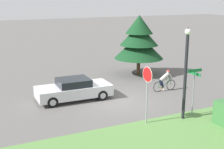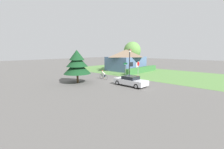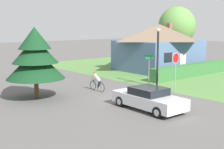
# 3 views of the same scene
# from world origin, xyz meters

# --- Properties ---
(ground_plane) EXTENTS (140.00, 140.00, 0.00)m
(ground_plane) POSITION_xyz_m (0.00, 0.00, 0.00)
(ground_plane) COLOR #5B5956
(grass_verge_right) EXTENTS (16.00, 36.00, 0.01)m
(grass_verge_right) POSITION_xyz_m (11.29, 4.00, 0.01)
(grass_verge_right) COLOR #568442
(grass_verge_right) RESTS_ON ground
(cottage_house) EXTENTS (8.90, 7.10, 5.07)m
(cottage_house) POSITION_xyz_m (11.46, 8.38, 2.57)
(cottage_house) COLOR slate
(cottage_house) RESTS_ON ground
(hedge_row) EXTENTS (11.03, 0.90, 1.18)m
(hedge_row) POSITION_xyz_m (10.54, 3.30, 0.59)
(hedge_row) COLOR #387038
(hedge_row) RESTS_ON ground
(sedan_left_lane) EXTENTS (2.02, 4.56, 1.32)m
(sedan_left_lane) POSITION_xyz_m (-1.41, -2.23, 0.64)
(sedan_left_lane) COLOR silver
(sedan_left_lane) RESTS_ON ground
(cyclist) EXTENTS (0.44, 1.76, 1.43)m
(cyclist) POSITION_xyz_m (-0.52, 3.84, 0.69)
(cyclist) COLOR black
(cyclist) RESTS_ON ground
(stop_sign) EXTENTS (0.77, 0.07, 2.89)m
(stop_sign) POSITION_xyz_m (3.62, -0.14, 2.07)
(stop_sign) COLOR gray
(stop_sign) RESTS_ON ground
(street_lamp) EXTENTS (0.30, 0.30, 4.72)m
(street_lamp) POSITION_xyz_m (3.95, 1.89, 2.71)
(street_lamp) COLOR black
(street_lamp) RESTS_ON ground
(street_name_sign) EXTENTS (0.90, 0.90, 2.53)m
(street_name_sign) POSITION_xyz_m (3.78, 2.63, 1.77)
(street_name_sign) COLOR gray
(street_name_sign) RESTS_ON ground
(conifer_tall_near) EXTENTS (3.88, 3.88, 4.76)m
(conifer_tall_near) POSITION_xyz_m (-5.12, 4.51, 2.82)
(conifer_tall_near) COLOR #4C3823
(conifer_tall_near) RESTS_ON ground
(deciduous_tree_right) EXTENTS (4.79, 4.79, 7.22)m
(deciduous_tree_right) POSITION_xyz_m (18.28, 11.38, 4.69)
(deciduous_tree_right) COLOR #4C3823
(deciduous_tree_right) RESTS_ON ground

